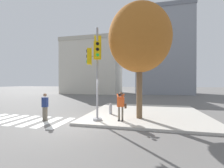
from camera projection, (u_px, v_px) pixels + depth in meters
The scene contains 10 objects.
ground_plane at pixel (82, 124), 8.41m from camera, with size 160.00×160.00×0.00m, color slate.
sidewalk_corner at pixel (146, 113), 11.04m from camera, with size 8.00×8.00×0.13m.
crosswalk_stripes at pixel (17, 120), 9.29m from camera, with size 6.65×2.51×0.01m.
traffic_signal_pole at pixel (96, 62), 8.62m from camera, with size 0.94×1.22×5.38m.
person_photographer at pixel (121, 104), 8.56m from camera, with size 0.58×0.54×1.64m.
pedestrian_distant at pixel (45, 106), 9.12m from camera, with size 0.34×0.20×1.67m.
street_tree at pixel (139, 39), 9.18m from camera, with size 3.82×3.82×7.01m.
fire_hydrant at pixel (111, 109), 10.44m from camera, with size 0.21×0.27×0.76m.
building_left at pixel (93, 67), 33.91m from camera, with size 12.24×8.75×11.82m.
building_right at pixel (162, 53), 32.52m from camera, with size 11.17×8.90×17.62m.
Camera 1 is at (3.53, -7.80, 2.30)m, focal length 24.00 mm.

